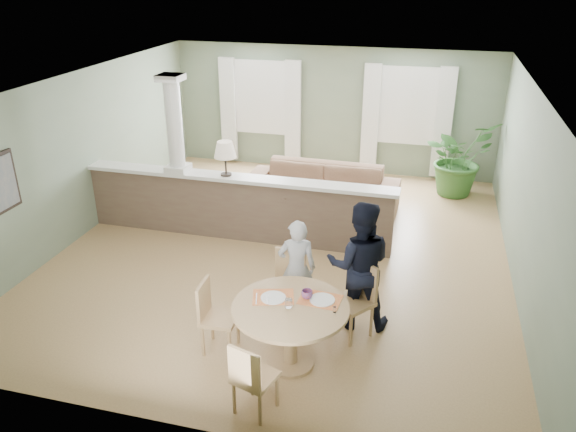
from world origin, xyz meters
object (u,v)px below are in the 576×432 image
(chair_near, at_px, (251,377))
(chair_side, at_px, (214,313))
(dining_table, at_px, (291,318))
(chair_far_man, at_px, (357,296))
(sofa, at_px, (321,189))
(houseplant, at_px, (458,158))
(chair_far_boy, at_px, (288,282))
(man_person, at_px, (359,265))
(child_person, at_px, (297,268))

(chair_near, bearing_deg, chair_side, -33.31)
(chair_near, bearing_deg, dining_table, -85.27)
(chair_far_man, relative_size, chair_near, 1.10)
(sofa, xyz_separation_m, houseplant, (2.46, 1.49, 0.33))
(dining_table, distance_m, chair_far_man, 1.03)
(houseplant, distance_m, chair_near, 7.17)
(houseplant, bearing_deg, chair_far_boy, -113.32)
(chair_far_man, relative_size, chair_side, 1.06)
(chair_far_boy, xyz_separation_m, chair_side, (-0.68, -0.87, -0.02))
(sofa, height_order, dining_table, dining_table)
(chair_far_man, xyz_separation_m, man_person, (-0.02, 0.21, 0.32))
(chair_far_boy, xyz_separation_m, man_person, (0.90, 0.08, 0.33))
(chair_near, relative_size, chair_side, 0.96)
(sofa, height_order, houseplant, houseplant)
(houseplant, bearing_deg, sofa, -148.77)
(sofa, height_order, chair_side, chair_side)
(chair_far_boy, height_order, child_person, child_person)
(sofa, relative_size, dining_table, 2.16)
(sofa, bearing_deg, chair_near, -84.59)
(chair_far_man, distance_m, child_person, 0.87)
(chair_far_boy, bearing_deg, houseplant, 69.05)
(chair_far_man, height_order, chair_side, chair_far_man)
(chair_far_boy, relative_size, man_person, 0.55)
(houseplant, relative_size, chair_far_boy, 1.59)
(houseplant, xyz_separation_m, chair_far_boy, (-2.18, -5.05, -0.23))
(sofa, height_order, chair_near, chair_near)
(chair_side, bearing_deg, chair_far_man, -67.22)
(chair_far_boy, bearing_deg, dining_table, -70.91)
(chair_far_boy, relative_size, child_person, 0.69)
(dining_table, bearing_deg, man_person, 58.46)
(houseplant, height_order, dining_table, houseplant)
(chair_far_boy, height_order, chair_far_man, chair_far_man)
(child_person, bearing_deg, chair_far_boy, 36.38)
(child_person, bearing_deg, dining_table, 87.67)
(chair_near, bearing_deg, chair_far_man, -99.25)
(man_person, bearing_deg, chair_side, 23.46)
(chair_far_man, bearing_deg, chair_near, -78.07)
(houseplant, height_order, chair_far_boy, houseplant)
(chair_side, bearing_deg, child_person, -40.63)
(man_person, bearing_deg, chair_far_man, 87.13)
(chair_side, bearing_deg, houseplant, -28.16)
(chair_far_boy, relative_size, chair_far_man, 0.98)
(chair_side, bearing_deg, dining_table, -95.53)
(chair_near, relative_size, man_person, 0.51)
(chair_far_man, bearing_deg, houseplant, 114.53)
(houseplant, relative_size, child_person, 1.10)
(dining_table, bearing_deg, houseplant, 72.38)
(child_person, bearing_deg, sofa, -96.12)
(chair_near, xyz_separation_m, man_person, (0.81, 1.88, 0.37))
(chair_far_boy, height_order, chair_near, chair_far_boy)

